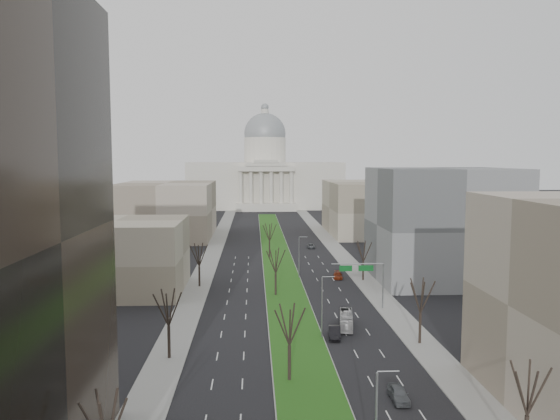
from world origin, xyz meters
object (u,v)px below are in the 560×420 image
object	(u,v)px
car_grey_near	(399,394)
car_grey_far	(311,246)
car_red	(338,275)
box_van	(346,320)
car_black	(335,332)

from	to	relation	value
car_grey_near	car_grey_far	distance (m)	100.58
car_red	box_van	xyz separation A→B (m)	(-4.04, -34.37, 0.48)
car_grey_near	box_van	size ratio (longest dim) A/B	0.54
box_van	car_grey_far	bearing A→B (deg)	97.33
car_black	car_grey_far	world-z (taller)	car_black
car_red	box_van	distance (m)	34.61
car_grey_near	car_black	bearing A→B (deg)	100.83
car_grey_far	car_red	bearing A→B (deg)	-86.63
car_grey_near	car_black	xyz separation A→B (m)	(-3.86, 20.93, 0.04)
box_van	car_red	bearing A→B (deg)	92.45
car_black	car_grey_far	distance (m)	79.79
car_grey_far	box_van	xyz separation A→B (m)	(-2.38, -74.80, 0.52)
car_black	car_red	distance (m)	39.76
car_red	car_grey_far	size ratio (longest dim) A/B	1.03
car_black	car_red	bearing A→B (deg)	87.90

